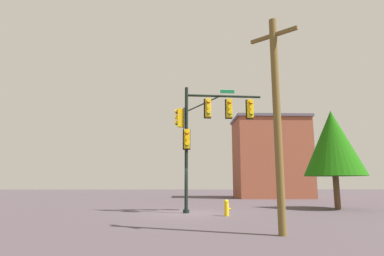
# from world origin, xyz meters

# --- Properties ---
(ground_plane) EXTENTS (120.00, 120.00, 0.00)m
(ground_plane) POSITION_xyz_m (0.00, 0.00, 0.00)
(ground_plane) COLOR #493E45
(signal_pole_assembly) EXTENTS (5.22, 1.16, 7.36)m
(signal_pole_assembly) POSITION_xyz_m (1.20, 0.00, 5.21)
(signal_pole_assembly) COLOR black
(signal_pole_assembly) RESTS_ON ground_plane
(utility_pole) EXTENTS (1.41, 1.30, 7.56)m
(utility_pole) POSITION_xyz_m (3.05, -7.71, 3.92)
(utility_pole) COLOR brown
(utility_pole) RESTS_ON ground_plane
(fire_hydrant) EXTENTS (0.33, 0.24, 0.83)m
(fire_hydrant) POSITION_xyz_m (2.07, -1.64, 0.41)
(fire_hydrant) COLOR yellow
(fire_hydrant) RESTS_ON ground_plane
(tree_near) EXTENTS (3.96, 3.96, 6.52)m
(tree_near) POSITION_xyz_m (9.84, 2.30, 4.31)
(tree_near) COLOR brown
(tree_near) RESTS_ON ground_plane
(brick_building) EXTENTS (8.29, 5.67, 9.08)m
(brick_building) POSITION_xyz_m (9.85, 17.25, 4.55)
(brick_building) COLOR brown
(brick_building) RESTS_ON ground_plane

